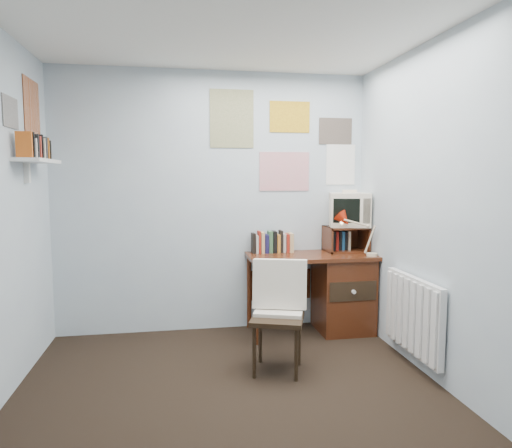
{
  "coord_description": "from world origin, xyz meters",
  "views": [
    {
      "loc": [
        -0.35,
        -2.66,
        1.5
      ],
      "look_at": [
        0.28,
        0.99,
        1.11
      ],
      "focal_mm": 32.0,
      "sensor_mm": 36.0,
      "label": 1
    }
  ],
  "objects_px": {
    "desk": "(337,290)",
    "desk_chair": "(278,319)",
    "desk_lamp": "(372,236)",
    "tv_riser": "(346,239)",
    "radiator": "(413,315)",
    "crt_tv": "(349,208)",
    "wall_shelf": "(38,161)"
  },
  "relations": [
    {
      "from": "desk",
      "to": "crt_tv",
      "type": "bearing_deg",
      "value": 39.83
    },
    {
      "from": "crt_tv",
      "to": "wall_shelf",
      "type": "relative_size",
      "value": 0.61
    },
    {
      "from": "desk_chair",
      "to": "wall_shelf",
      "type": "bearing_deg",
      "value": -174.8
    },
    {
      "from": "desk",
      "to": "desk_lamp",
      "type": "distance_m",
      "value": 0.63
    },
    {
      "from": "desk",
      "to": "radiator",
      "type": "height_order",
      "value": "desk"
    },
    {
      "from": "desk_chair",
      "to": "tv_riser",
      "type": "xyz_separation_m",
      "value": [
        0.9,
        0.94,
        0.47
      ]
    },
    {
      "from": "desk",
      "to": "crt_tv",
      "type": "relative_size",
      "value": 3.15
    },
    {
      "from": "desk",
      "to": "desk_chair",
      "type": "xyz_separation_m",
      "value": [
        -0.78,
        -0.83,
        0.01
      ]
    },
    {
      "from": "tv_riser",
      "to": "desk",
      "type": "bearing_deg",
      "value": -137.04
    },
    {
      "from": "crt_tv",
      "to": "desk_chair",
      "type": "bearing_deg",
      "value": -119.7
    },
    {
      "from": "tv_riser",
      "to": "radiator",
      "type": "bearing_deg",
      "value": -80.72
    },
    {
      "from": "desk_chair",
      "to": "desk",
      "type": "bearing_deg",
      "value": 65.98
    },
    {
      "from": "wall_shelf",
      "to": "desk",
      "type": "bearing_deg",
      "value": 8.4
    },
    {
      "from": "desk_chair",
      "to": "crt_tv",
      "type": "bearing_deg",
      "value": 64.94
    },
    {
      "from": "desk_lamp",
      "to": "radiator",
      "type": "height_order",
      "value": "desk_lamp"
    },
    {
      "from": "radiator",
      "to": "tv_riser",
      "type": "bearing_deg",
      "value": 99.28
    },
    {
      "from": "desk_lamp",
      "to": "radiator",
      "type": "bearing_deg",
      "value": -105.45
    },
    {
      "from": "crt_tv",
      "to": "radiator",
      "type": "distance_m",
      "value": 1.32
    },
    {
      "from": "desk",
      "to": "tv_riser",
      "type": "distance_m",
      "value": 0.51
    },
    {
      "from": "tv_riser",
      "to": "crt_tv",
      "type": "xyz_separation_m",
      "value": [
        0.04,
        0.02,
        0.31
      ]
    },
    {
      "from": "wall_shelf",
      "to": "desk_chair",
      "type": "bearing_deg",
      "value": -14.05
    },
    {
      "from": "tv_riser",
      "to": "crt_tv",
      "type": "relative_size",
      "value": 1.05
    },
    {
      "from": "desk_lamp",
      "to": "wall_shelf",
      "type": "height_order",
      "value": "wall_shelf"
    },
    {
      "from": "desk_lamp",
      "to": "desk",
      "type": "bearing_deg",
      "value": 129.39
    },
    {
      "from": "desk_chair",
      "to": "radiator",
      "type": "height_order",
      "value": "desk_chair"
    },
    {
      "from": "tv_riser",
      "to": "crt_tv",
      "type": "bearing_deg",
      "value": 27.91
    },
    {
      "from": "desk_lamp",
      "to": "tv_riser",
      "type": "xyz_separation_m",
      "value": [
        -0.15,
        0.29,
        -0.06
      ]
    },
    {
      "from": "crt_tv",
      "to": "wall_shelf",
      "type": "height_order",
      "value": "wall_shelf"
    },
    {
      "from": "desk_chair",
      "to": "tv_riser",
      "type": "relative_size",
      "value": 2.07
    },
    {
      "from": "desk_chair",
      "to": "crt_tv",
      "type": "xyz_separation_m",
      "value": [
        0.94,
        0.96,
        0.78
      ]
    },
    {
      "from": "desk",
      "to": "radiator",
      "type": "bearing_deg",
      "value": -72.76
    },
    {
      "from": "desk_chair",
      "to": "desk_lamp",
      "type": "height_order",
      "value": "desk_lamp"
    }
  ]
}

